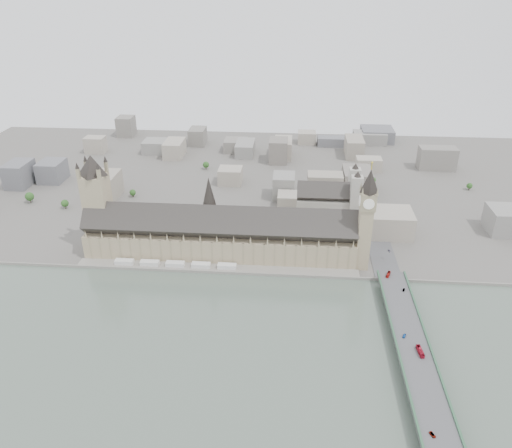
# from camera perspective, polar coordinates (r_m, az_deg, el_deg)

# --- Properties ---
(ground) EXTENTS (900.00, 900.00, 0.00)m
(ground) POSITION_cam_1_polar(r_m,az_deg,el_deg) (486.71, -4.40, -4.74)
(ground) COLOR #595651
(ground) RESTS_ON ground
(river_thames) EXTENTS (600.00, 600.00, 0.00)m
(river_thames) POSITION_cam_1_polar(r_m,az_deg,el_deg) (359.44, -8.49, -18.60)
(river_thames) COLOR #4C594E
(river_thames) RESTS_ON ground
(embankment_wall) EXTENTS (600.00, 1.50, 3.00)m
(embankment_wall) POSITION_cam_1_polar(r_m,az_deg,el_deg) (473.38, -4.67, -5.53)
(embankment_wall) COLOR gray
(embankment_wall) RESTS_ON ground
(river_terrace) EXTENTS (270.00, 15.00, 2.00)m
(river_terrace) POSITION_cam_1_polar(r_m,az_deg,el_deg) (479.90, -4.54, -5.11)
(river_terrace) COLOR gray
(river_terrace) RESTS_ON ground
(terrace_tents) EXTENTS (118.00, 7.00, 4.00)m
(terrace_tents) POSITION_cam_1_polar(r_m,az_deg,el_deg) (486.19, -9.22, -4.53)
(terrace_tents) COLOR silver
(terrace_tents) RESTS_ON river_terrace
(palace_of_westminster) EXTENTS (265.00, 40.73, 55.44)m
(palace_of_westminster) POSITION_cam_1_polar(r_m,az_deg,el_deg) (492.27, -4.15, -1.29)
(palace_of_westminster) COLOR tan
(palace_of_westminster) RESTS_ON ground
(elizabeth_tower) EXTENTS (17.00, 17.00, 107.50)m
(elizabeth_tower) POSITION_cam_1_polar(r_m,az_deg,el_deg) (465.87, 12.52, 1.26)
(elizabeth_tower) COLOR tan
(elizabeth_tower) RESTS_ON ground
(victoria_tower) EXTENTS (30.00, 30.00, 100.00)m
(victoria_tower) POSITION_cam_1_polar(r_m,az_deg,el_deg) (515.45, -17.73, 2.79)
(victoria_tower) COLOR tan
(victoria_tower) RESTS_ON ground
(central_tower) EXTENTS (13.00, 13.00, 48.00)m
(central_tower) POSITION_cam_1_polar(r_m,az_deg,el_deg) (483.91, -5.35, 2.79)
(central_tower) COLOR #9B8B6B
(central_tower) RESTS_ON ground
(westminster_bridge) EXTENTS (25.00, 325.00, 10.25)m
(westminster_bridge) POSITION_cam_1_polar(r_m,az_deg,el_deg) (417.15, 16.66, -11.19)
(westminster_bridge) COLOR #474749
(westminster_bridge) RESTS_ON ground
(bridge_parapets) EXTENTS (25.00, 235.00, 1.15)m
(bridge_parapets) POSITION_cam_1_polar(r_m,az_deg,el_deg) (380.24, 18.02, -14.61)
(bridge_parapets) COLOR #335D40
(bridge_parapets) RESTS_ON westminster_bridge
(westminster_abbey) EXTENTS (68.00, 36.00, 64.00)m
(westminster_abbey) POSITION_cam_1_polar(r_m,az_deg,el_deg) (555.20, 8.39, 2.17)
(westminster_abbey) COLOR #A5A095
(westminster_abbey) RESTS_ON ground
(city_skyline_inland) EXTENTS (720.00, 360.00, 38.00)m
(city_skyline_inland) POSITION_cam_1_polar(r_m,az_deg,el_deg) (698.51, -1.47, 7.17)
(city_skyline_inland) COLOR gray
(city_skyline_inland) RESTS_ON ground
(park_trees) EXTENTS (110.00, 30.00, 15.00)m
(park_trees) POSITION_cam_1_polar(r_m,az_deg,el_deg) (535.98, -4.54, -0.65)
(park_trees) COLOR #224B1A
(park_trees) RESTS_ON ground
(red_bus_north) EXTENTS (5.50, 9.96, 2.72)m
(red_bus_north) POSITION_cam_1_polar(r_m,az_deg,el_deg) (465.78, 14.89, -5.58)
(red_bus_north) COLOR red
(red_bus_north) RESTS_ON westminster_bridge
(red_bus_south) EXTENTS (4.05, 12.54, 3.43)m
(red_bus_south) POSITION_cam_1_polar(r_m,az_deg,el_deg) (386.54, 18.26, -13.64)
(red_bus_south) COLOR #AF152A
(red_bus_south) RESTS_ON westminster_bridge
(car_blue) EXTENTS (3.66, 5.14, 1.63)m
(car_blue) POSITION_cam_1_polar(r_m,az_deg,el_deg) (398.37, 16.58, -12.14)
(car_blue) COLOR #1950A2
(car_blue) RESTS_ON westminster_bridge
(car_silver) EXTENTS (2.77, 4.47, 1.39)m
(car_silver) POSITION_cam_1_polar(r_m,az_deg,el_deg) (449.35, 16.53, -7.22)
(car_silver) COLOR gray
(car_silver) RESTS_ON westminster_bridge
(car_grey) EXTENTS (3.98, 5.28, 1.33)m
(car_grey) POSITION_cam_1_polar(r_m,az_deg,el_deg) (335.56, 19.53, -21.74)
(car_grey) COLOR gray
(car_grey) RESTS_ON westminster_bridge
(car_approach) EXTENTS (2.99, 4.88, 1.32)m
(car_approach) POSITION_cam_1_polar(r_m,az_deg,el_deg) (504.68, 14.98, -2.99)
(car_approach) COLOR gray
(car_approach) RESTS_ON westminster_bridge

